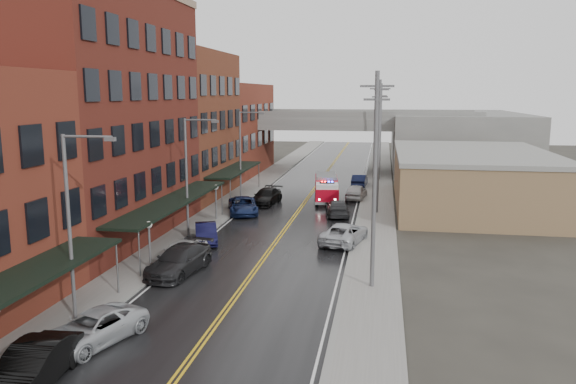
{
  "coord_description": "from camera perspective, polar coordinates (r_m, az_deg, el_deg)",
  "views": [
    {
      "loc": [
        7.61,
        -15.49,
        10.85
      ],
      "look_at": [
        0.17,
        28.2,
        3.0
      ],
      "focal_mm": 35.0,
      "sensor_mm": 36.0,
      "label": 1
    }
  ],
  "objects": [
    {
      "name": "utility_pole_0",
      "position": [
        30.83,
        8.8,
        1.45
      ],
      "size": [
        1.8,
        0.24,
        12.0
      ],
      "color": "#59595B",
      "rests_on": "ground"
    },
    {
      "name": "fire_truck",
      "position": [
        56.76,
        3.92,
        0.43
      ],
      "size": [
        3.53,
        7.3,
        2.58
      ],
      "rotation": [
        0.0,
        0.0,
        0.13
      ],
      "color": "#BA081C",
      "rests_on": "ground"
    },
    {
      "name": "sidewalk_left",
      "position": [
        49.07,
        -8.29,
        -2.75
      ],
      "size": [
        3.0,
        160.0,
        0.15
      ],
      "primitive_type": "cube",
      "color": "slate",
      "rests_on": "ground"
    },
    {
      "name": "globe_lamp_1",
      "position": [
        35.51,
        -13.93,
        -4.17
      ],
      "size": [
        0.44,
        0.44,
        3.12
      ],
      "color": "#59595B",
      "rests_on": "ground"
    },
    {
      "name": "road",
      "position": [
        47.38,
        0.16,
        -3.18
      ],
      "size": [
        11.0,
        160.0,
        0.02
      ],
      "primitive_type": "cube",
      "color": "black",
      "rests_on": "ground"
    },
    {
      "name": "street_lamp_1",
      "position": [
        42.33,
        -9.98,
        2.2
      ],
      "size": [
        2.64,
        0.22,
        9.0
      ],
      "color": "#59595B",
      "rests_on": "ground"
    },
    {
      "name": "curb_right",
      "position": [
        46.79,
        7.01,
        -3.35
      ],
      "size": [
        0.3,
        160.0,
        0.15
      ],
      "primitive_type": "cube",
      "color": "gray",
      "rests_on": "ground"
    },
    {
      "name": "brick_building_b",
      "position": [
        43.84,
        -18.98,
        7.09
      ],
      "size": [
        9.0,
        20.0,
        18.0
      ],
      "primitive_type": "cube",
      "color": "#5A1A17",
      "rests_on": "ground"
    },
    {
      "name": "brick_building_c",
      "position": [
        59.86,
        -10.87,
        6.66
      ],
      "size": [
        9.0,
        15.0,
        15.0
      ],
      "primitive_type": "cube",
      "color": "brown",
      "rests_on": "ground"
    },
    {
      "name": "brick_building_far",
      "position": [
        76.56,
        -6.25,
        6.35
      ],
      "size": [
        9.0,
        20.0,
        12.0
      ],
      "primitive_type": "cube",
      "color": "maroon",
      "rests_on": "ground"
    },
    {
      "name": "curb_left",
      "position": [
        48.59,
        -6.43,
        -2.83
      ],
      "size": [
        0.3,
        160.0,
        0.15
      ],
      "primitive_type": "cube",
      "color": "gray",
      "rests_on": "ground"
    },
    {
      "name": "awning_1",
      "position": [
        42.09,
        -11.55,
        -0.93
      ],
      "size": [
        2.6,
        18.0,
        3.09
      ],
      "color": "black",
      "rests_on": "ground"
    },
    {
      "name": "parked_car_left_1",
      "position": [
        23.8,
        -24.49,
        -15.84
      ],
      "size": [
        2.11,
        5.09,
        1.64
      ],
      "primitive_type": "imported",
      "rotation": [
        0.0,
        0.0,
        0.08
      ],
      "color": "black",
      "rests_on": "ground"
    },
    {
      "name": "parked_car_left_4",
      "position": [
        36.83,
        -10.82,
        -6.02
      ],
      "size": [
        2.8,
        4.84,
        1.55
      ],
      "primitive_type": "imported",
      "rotation": [
        0.0,
        0.0,
        -0.23
      ],
      "color": "silver",
      "rests_on": "ground"
    },
    {
      "name": "street_lamp_2",
      "position": [
        57.55,
        -4.64,
        4.36
      ],
      "size": [
        2.64,
        0.22,
        9.0
      ],
      "color": "#59595B",
      "rests_on": "ground"
    },
    {
      "name": "parked_car_left_7",
      "position": [
        55.22,
        -2.23,
        -0.48
      ],
      "size": [
        2.74,
        5.52,
        1.54
      ],
      "primitive_type": "imported",
      "rotation": [
        0.0,
        0.0,
        -0.11
      ],
      "color": "black",
      "rests_on": "ground"
    },
    {
      "name": "tan_building",
      "position": [
        56.74,
        18.06,
        1.08
      ],
      "size": [
        14.0,
        22.0,
        5.0
      ],
      "primitive_type": "cube",
      "color": "olive",
      "rests_on": "ground"
    },
    {
      "name": "sidewalk_right",
      "position": [
        46.75,
        9.04,
        -3.41
      ],
      "size": [
        3.0,
        160.0,
        0.15
      ],
      "primitive_type": "cube",
      "color": "slate",
      "rests_on": "ground"
    },
    {
      "name": "right_far_block",
      "position": [
        86.39,
        16.6,
        5.08
      ],
      "size": [
        18.0,
        30.0,
        8.0
      ],
      "primitive_type": "cube",
      "color": "slate",
      "rests_on": "ground"
    },
    {
      "name": "utility_pole_1",
      "position": [
        50.7,
        9.19,
        4.77
      ],
      "size": [
        1.8,
        0.24,
        12.0
      ],
      "color": "#59595B",
      "rests_on": "ground"
    },
    {
      "name": "awning_0",
      "position": [
        25.88,
        -27.01,
        -8.78
      ],
      "size": [
        2.6,
        16.0,
        3.09
      ],
      "color": "black",
      "rests_on": "ground"
    },
    {
      "name": "parked_car_left_2",
      "position": [
        26.59,
        -19.22,
        -12.97
      ],
      "size": [
        3.89,
        5.58,
        1.42
      ],
      "primitive_type": "imported",
      "rotation": [
        0.0,
        0.0,
        -0.33
      ],
      "color": "#ADB0B5",
      "rests_on": "ground"
    },
    {
      "name": "parked_car_right_1",
      "position": [
        50.28,
        5.04,
        -1.63
      ],
      "size": [
        2.65,
        5.13,
        1.42
      ],
      "primitive_type": "imported",
      "rotation": [
        0.0,
        0.0,
        3.28
      ],
      "color": "#29292C",
      "rests_on": "ground"
    },
    {
      "name": "overpass",
      "position": [
        78.02,
        4.07,
        6.45
      ],
      "size": [
        40.0,
        10.0,
        7.5
      ],
      "color": "slate",
      "rests_on": "ground"
    },
    {
      "name": "parked_car_right_0",
      "position": [
        41.14,
        5.74,
        -4.2
      ],
      "size": [
        3.7,
        5.9,
        1.52
      ],
      "primitive_type": "imported",
      "rotation": [
        0.0,
        0.0,
        2.91
      ],
      "color": "#B2B5BB",
      "rests_on": "ground"
    },
    {
      "name": "parked_car_left_6",
      "position": [
        51.06,
        -4.6,
        -1.39
      ],
      "size": [
        4.0,
        5.91,
        1.5
      ],
      "primitive_type": "imported",
      "rotation": [
        0.0,
        0.0,
        0.3
      ],
      "color": "#132049",
      "rests_on": "ground"
    },
    {
      "name": "street_lamp_0",
      "position": [
        28.01,
        -20.97,
        -2.3
      ],
      "size": [
        2.64,
        0.22,
        9.0
      ],
      "color": "#59595B",
      "rests_on": "ground"
    },
    {
      "name": "parked_car_right_2",
      "position": [
        58.23,
        6.95,
        0.01
      ],
      "size": [
        2.31,
        4.74,
        1.56
      ],
      "primitive_type": "imported",
      "rotation": [
        0.0,
        0.0,
        3.04
      ],
      "color": "#BABABA",
      "rests_on": "ground"
    },
    {
      "name": "utility_pole_2",
      "position": [
        70.64,
        9.36,
        6.22
      ],
      "size": [
        1.8,
        0.24,
        12.0
      ],
      "color": "#59595B",
      "rests_on": "ground"
    },
    {
      "name": "globe_lamp_2",
      "position": [
        48.36,
        -7.34,
        -0.21
      ],
      "size": [
        0.44,
        0.44,
        3.12
      ],
      "color": "#59595B",
      "rests_on": "ground"
    },
    {
      "name": "parked_car_left_5",
      "position": [
        41.57,
        -8.33,
        -4.17
      ],
      "size": [
        2.91,
        4.61,
        1.43
      ],
      "primitive_type": "imported",
      "rotation": [
        0.0,
        0.0,
        0.35
      ],
      "color": "black",
      "rests_on": "ground"
    },
    {
      "name": "parked_car_left_3",
      "position": [
        34.9,
        -10.99,
        -6.84
      ],
      "size": [
        3.13,
        5.96,
        1.65
      ],
      "primitive_type": "imported",
      "rotation": [
        0.0,
        0.0,
        -0.15
      ],
      "color": "black",
      "rests_on": "ground"
    },
    {
      "name": "awning_2",
      "position": [
        58.52,
        -5.38,
        2.28
      ],
      "size": [
        2.6,
        13.0,
        3.09
      ],
      "color": "black",
      "rests_on": "ground"
    },
    {
      "name": "parked_car_right_3",
      "position": [
        66.02,
        7.28,
        1.15
      ],
      "size": [
        1.8,
        4.56,
        1.48
      ],
      "primitive_type": "imported",
      "rotation": [
        0.0,
        0.0,
        3.09
      ],
      "color": "black",
      "rests_on": "ground"
    }
  ]
}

